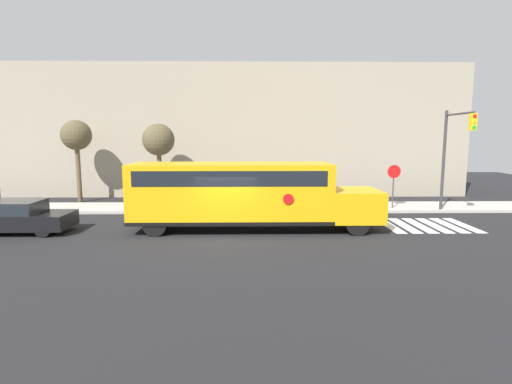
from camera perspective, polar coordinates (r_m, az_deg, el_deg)
The scene contains 10 objects.
ground_plane at distance 16.73m, azimuth -4.26°, elevation -6.40°, with size 60.00×60.00×0.00m, color black.
sidewalk_strip at distance 23.06m, azimuth -3.35°, elevation -2.22°, with size 44.00×3.00×0.15m.
building_backdrop at distance 29.20m, azimuth -2.90°, elevation 8.68°, with size 32.00×4.00×9.04m.
crosswalk_stripes at distance 20.42m, azimuth 23.16°, elevation -4.39°, with size 4.00×3.20×0.01m.
school_bus at distance 17.61m, azimuth -1.86°, elevation -0.01°, with size 10.91×2.57×2.97m.
parked_car at distance 20.11m, azimuth -31.17°, elevation -3.06°, with size 4.54×1.87×1.40m.
stop_sign at distance 23.56m, azimuth 19.06°, elevation 1.60°, with size 0.73×0.10×2.57m.
traffic_light at distance 23.20m, azimuth 26.28°, elevation 5.85°, with size 0.28×2.83×5.52m.
tree_near_sidewalk at distance 25.58m, azimuth -13.75°, elevation 7.10°, with size 1.97×1.97×4.93m.
tree_far_sidewalk at distance 27.29m, azimuth -24.28°, elevation 7.19°, with size 1.85×1.85×5.15m.
Camera 1 is at (0.95, -16.18, 4.14)m, focal length 28.00 mm.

